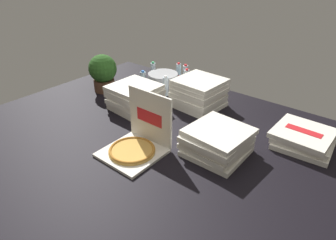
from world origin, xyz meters
TOP-DOWN VIEW (x-y plane):
  - ground_plane at (0.00, 0.00)m, footprint 3.20×2.40m
  - open_pizza_box at (-0.06, -0.20)m, footprint 0.40×0.41m
  - pizza_stack_left_far at (-0.54, 0.27)m, footprint 0.45×0.43m
  - pizza_stack_right_far at (0.39, 0.14)m, footprint 0.44×0.44m
  - pizza_stack_right_near at (-0.12, 0.68)m, footprint 0.43×0.43m
  - pizza_stack_center_far at (0.84, 0.64)m, footprint 0.44×0.44m
  - ice_bucket at (-0.69, 0.84)m, footprint 0.32×0.32m
  - water_bottle_0 at (-0.79, 0.64)m, footprint 0.06×0.06m
  - water_bottle_1 at (-0.66, 1.08)m, footprint 0.06×0.06m
  - water_bottle_2 at (-0.57, 1.08)m, footprint 0.06×0.06m
  - water_bottle_3 at (-0.90, 0.92)m, footprint 0.06×0.06m
  - water_bottle_4 at (-0.52, 0.68)m, footprint 0.06×0.06m
  - water_bottle_5 at (-0.48, 0.98)m, footprint 0.06×0.06m
  - water_bottle_6 at (-0.40, 0.76)m, footprint 0.06×0.06m
  - potted_plant at (-1.10, 0.37)m, footprint 0.28×0.28m

SIDE VIEW (x-z plane):
  - ground_plane at x=0.00m, z-range -0.02..0.00m
  - pizza_stack_center_far at x=0.84m, z-range 0.00..0.12m
  - ice_bucket at x=-0.69m, z-range 0.00..0.15m
  - open_pizza_box at x=-0.06m, z-range -0.13..0.28m
  - pizza_stack_right_far at x=0.39m, z-range 0.00..0.19m
  - water_bottle_0 at x=-0.79m, z-range -0.01..0.20m
  - water_bottle_1 at x=-0.66m, z-range -0.01..0.20m
  - water_bottle_2 at x=-0.57m, z-range -0.01..0.20m
  - water_bottle_3 at x=-0.90m, z-range -0.01..0.20m
  - water_bottle_4 at x=-0.52m, z-range -0.01..0.20m
  - water_bottle_5 at x=-0.48m, z-range -0.01..0.20m
  - water_bottle_6 at x=-0.40m, z-range -0.01..0.20m
  - pizza_stack_left_far at x=-0.54m, z-range 0.00..0.23m
  - pizza_stack_right_near at x=-0.12m, z-range 0.00..0.27m
  - potted_plant at x=-1.10m, z-range 0.01..0.40m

